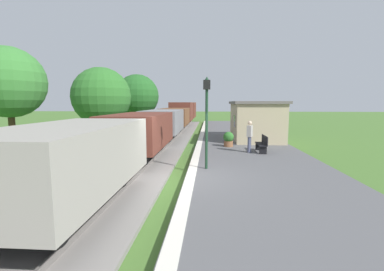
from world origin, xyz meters
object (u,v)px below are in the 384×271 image
(tree_trackside_mid, at_px, (8,83))
(tree_field_left, at_px, (111,92))
(bench_near_hut, at_px, (262,144))
(tree_trackside_far, at_px, (102,97))
(lamp_post_near, at_px, (207,106))
(potted_planter, at_px, (228,139))
(person_waiting, at_px, (250,135))
(bench_down_platform, at_px, (242,127))
(freight_train, at_px, (172,118))
(station_hut, at_px, (255,120))
(tree_field_distant, at_px, (137,96))

(tree_trackside_mid, relative_size, tree_field_left, 1.01)
(tree_trackside_mid, bearing_deg, bench_near_hut, 13.98)
(bench_near_hut, xyz_separation_m, tree_trackside_far, (-10.59, 4.07, 2.64))
(lamp_post_near, distance_m, tree_trackside_far, 11.00)
(potted_planter, relative_size, tree_field_left, 0.17)
(tree_trackside_mid, bearing_deg, potted_planter, 24.74)
(person_waiting, bearing_deg, tree_trackside_far, -0.06)
(lamp_post_near, bearing_deg, bench_down_platform, 77.38)
(freight_train, distance_m, lamp_post_near, 13.80)
(tree_field_left, bearing_deg, potted_planter, -37.94)
(station_hut, bearing_deg, bench_down_platform, 95.94)
(bench_down_platform, distance_m, tree_field_distant, 12.69)
(tree_trackside_far, xyz_separation_m, tree_field_distant, (-0.44, 10.98, 0.33))
(lamp_post_near, xyz_separation_m, tree_trackside_mid, (-8.93, 0.91, 1.02))
(bench_down_platform, xyz_separation_m, lamp_post_near, (-2.99, -13.38, 2.08))
(lamp_post_near, relative_size, tree_trackside_far, 0.68)
(freight_train, bearing_deg, tree_trackside_far, -128.25)
(potted_planter, bearing_deg, freight_train, 120.97)
(person_waiting, bearing_deg, bench_near_hut, -146.86)
(lamp_post_near, height_order, tree_field_left, tree_field_left)
(station_hut, xyz_separation_m, tree_trackside_mid, (-12.38, -8.12, 2.17))
(tree_trackside_mid, bearing_deg, person_waiting, 14.23)
(person_waiting, distance_m, tree_trackside_far, 10.94)
(tree_field_distant, bearing_deg, station_hut, -40.76)
(bench_near_hut, bearing_deg, tree_trackside_far, 158.99)
(station_hut, bearing_deg, tree_field_distant, 139.24)
(bench_down_platform, distance_m, potted_planter, 7.96)
(station_hut, bearing_deg, tree_trackside_mid, -146.74)
(station_hut, distance_m, bench_down_platform, 4.48)
(freight_train, distance_m, tree_field_distant, 7.61)
(freight_train, xyz_separation_m, lamp_post_near, (3.35, -13.32, 1.30))
(tree_field_distant, bearing_deg, bench_near_hut, -53.76)
(freight_train, height_order, tree_trackside_mid, tree_trackside_mid)
(tree_trackside_mid, height_order, tree_trackside_far, tree_trackside_mid)
(person_waiting, height_order, tree_trackside_far, tree_trackside_far)
(potted_planter, bearing_deg, tree_field_left, 142.06)
(bench_near_hut, height_order, potted_planter, potted_planter)
(tree_field_left, bearing_deg, station_hut, -20.30)
(freight_train, height_order, potted_planter, freight_train)
(bench_down_platform, bearing_deg, station_hut, -84.06)
(tree_trackside_far, bearing_deg, bench_down_platform, 27.17)
(bench_down_platform, distance_m, tree_field_left, 12.43)
(bench_down_platform, relative_size, person_waiting, 0.88)
(freight_train, height_order, bench_down_platform, freight_train)
(person_waiting, bearing_deg, freight_train, -36.58)
(freight_train, bearing_deg, station_hut, -32.30)
(bench_near_hut, height_order, tree_trackside_far, tree_trackside_far)
(tree_field_distant, bearing_deg, freight_train, -50.09)
(bench_near_hut, height_order, tree_trackside_mid, tree_trackside_mid)
(station_hut, height_order, potted_planter, station_hut)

